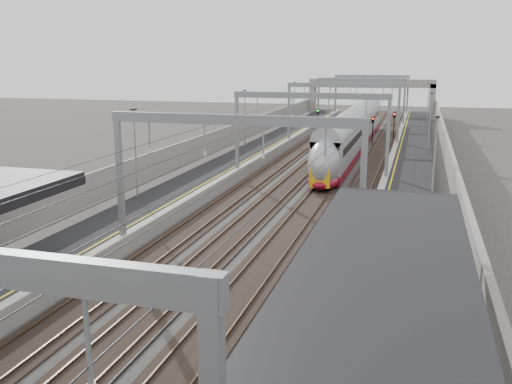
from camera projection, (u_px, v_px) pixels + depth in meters
The scene contains 11 objects.
platform_left at pixel (230, 167), 52.71m from camera, with size 4.00×120.00×1.00m, color black.
platform_right at pixel (408, 177), 48.40m from camera, with size 4.00×120.00×1.00m, color black.
tracks at pixel (315, 177), 50.66m from camera, with size 11.40×140.00×0.20m.
overhead_line at pixel (329, 102), 55.47m from camera, with size 13.00×140.00×6.60m.
overbridge at pixel (371, 88), 100.96m from camera, with size 22.00×2.20×6.90m.
wall_left at pixel (197, 154), 53.32m from camera, with size 0.30×120.00×3.20m, color gray.
wall_right at pixel (449, 166), 47.29m from camera, with size 0.30×120.00×3.20m, color gray.
train at pixel (353, 135), 63.76m from camera, with size 2.53×46.09×4.01m.
signal_green at pixel (318, 116), 80.26m from camera, with size 0.32×0.32×3.48m.
signal_red_near at pixel (373, 126), 69.15m from camera, with size 0.32×0.32×3.48m.
signal_red_far at pixel (394, 120), 75.00m from camera, with size 0.32×0.32×3.48m.
Camera 1 is at (8.66, -4.18, 10.15)m, focal length 40.00 mm.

